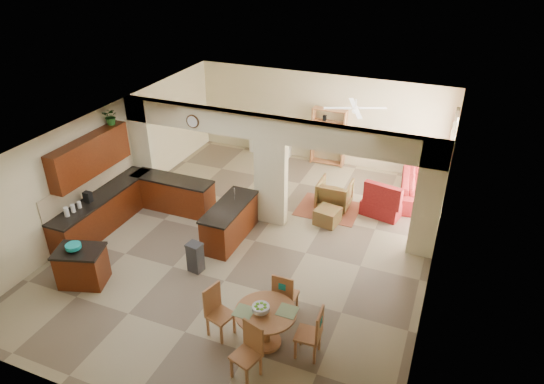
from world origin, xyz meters
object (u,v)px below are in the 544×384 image
at_px(armchair, 334,194).
at_px(kitchen_island, 82,266).
at_px(sofa, 419,186).
at_px(dining_table, 266,322).

bearing_deg(armchair, kitchen_island, 51.32).
height_order(kitchen_island, sofa, kitchen_island).
bearing_deg(sofa, kitchen_island, 130.53).
bearing_deg(sofa, armchair, 118.39).
bearing_deg(sofa, dining_table, 158.16).
relative_size(kitchen_island, dining_table, 1.03).
bearing_deg(dining_table, sofa, 74.51).
distance_m(sofa, armchair, 2.44).
distance_m(dining_table, armchair, 5.14).
xyz_separation_m(kitchen_island, armchair, (4.00, 5.02, -0.03)).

